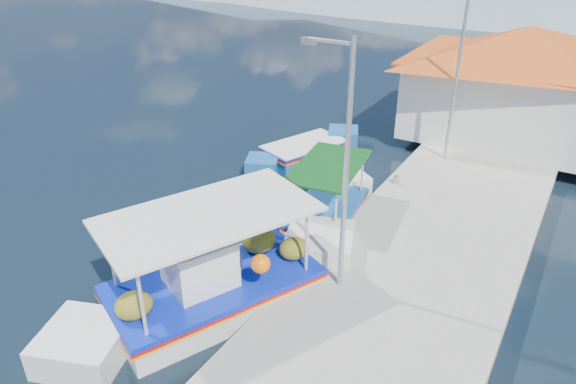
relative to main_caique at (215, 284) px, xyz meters
The scene contains 9 objects.
ground 2.11m from the main_caique, behind, with size 160.00×160.00×0.00m, color black.
quay 6.87m from the main_caique, 55.43° to the left, with size 5.00×44.00×0.50m, color #9D9A93.
bollards 5.22m from the main_caique, 69.89° to the left, with size 0.20×17.20×0.30m.
main_caique is the anchor object (origin of this frame).
caique_green_canopy 4.97m from the main_caique, 83.01° to the left, with size 2.34×5.95×2.25m.
caique_blue_hull 9.24m from the main_caique, 105.61° to the left, with size 3.04×5.43×1.03m.
harbor_building 15.40m from the main_caique, 74.04° to the left, with size 10.49×10.49×4.40m.
lamp_post_near 4.45m from the main_caique, 33.40° to the left, with size 1.21×0.14×6.00m.
lamp_post_far 11.42m from the main_caique, 76.78° to the left, with size 1.21×0.14×6.00m.
Camera 1 is at (8.88, -7.62, 8.51)m, focal length 32.77 mm.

